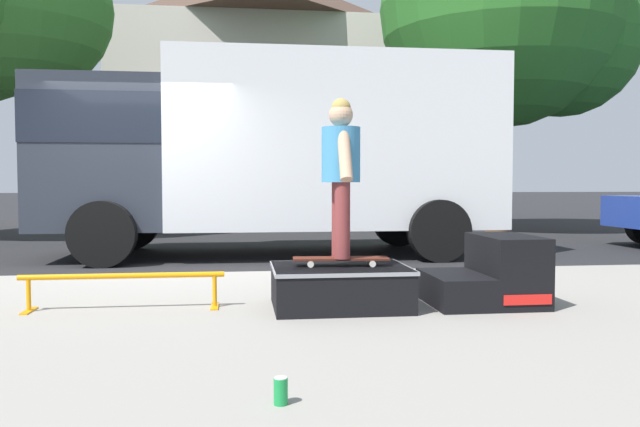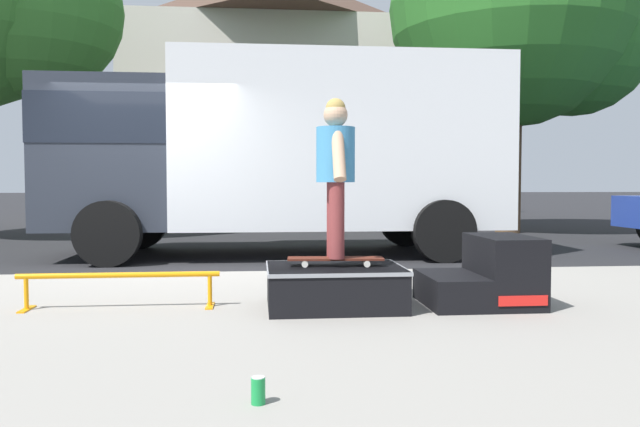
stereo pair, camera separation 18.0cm
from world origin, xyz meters
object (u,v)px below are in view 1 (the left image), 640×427
(grind_rail, at_px, (123,282))
(soda_can, at_px, (281,391))
(skate_box, at_px, (340,285))
(street_tree_neighbour, at_px, (514,15))
(skater_kid, at_px, (341,164))
(kicker_ramp, at_px, (491,276))
(box_truck, at_px, (270,147))
(skateboard, at_px, (341,259))

(grind_rail, distance_m, soda_can, 2.59)
(skate_box, distance_m, grind_rail, 1.75)
(street_tree_neighbour, bearing_deg, skater_kid, -121.54)
(grind_rail, relative_size, skater_kid, 1.25)
(grind_rail, xyz_separation_m, street_tree_neighbour, (7.16, 8.69, 4.63))
(skater_kid, bearing_deg, kicker_ramp, -0.85)
(street_tree_neighbour, bearing_deg, skate_box, -121.53)
(skate_box, distance_m, soda_can, 2.28)
(skate_box, bearing_deg, kicker_ramp, -0.02)
(kicker_ramp, bearing_deg, box_truck, 108.27)
(skater_kid, bearing_deg, street_tree_neighbour, 58.46)
(skate_box, distance_m, skateboard, 0.21)
(skater_kid, relative_size, box_truck, 0.19)
(skate_box, bearing_deg, soda_can, -105.86)
(kicker_ramp, relative_size, skateboard, 1.13)
(street_tree_neighbour, bearing_deg, box_truck, -145.57)
(skateboard, height_order, street_tree_neighbour, street_tree_neighbour)
(street_tree_neighbour, bearing_deg, grind_rail, -129.47)
(grind_rail, height_order, street_tree_neighbour, street_tree_neighbour)
(grind_rail, bearing_deg, skateboard, -3.98)
(skateboard, xyz_separation_m, soda_can, (-0.63, -2.21, -0.33))
(skateboard, height_order, soda_can, skateboard)
(skate_box, xyz_separation_m, skater_kid, (0.01, 0.02, 0.98))
(skater_kid, height_order, soda_can, skater_kid)
(box_truck, bearing_deg, skateboard, -86.00)
(skate_box, height_order, grind_rail, skate_box)
(skate_box, relative_size, skater_kid, 0.85)
(kicker_ramp, relative_size, skater_kid, 0.70)
(soda_can, relative_size, street_tree_neighbour, 0.02)
(soda_can, height_order, street_tree_neighbour, street_tree_neighbour)
(skate_box, relative_size, soda_can, 8.74)
(skateboard, bearing_deg, skate_box, -116.83)
(skate_box, bearing_deg, grind_rail, 175.39)
(skate_box, xyz_separation_m, skateboard, (0.01, 0.02, 0.21))
(kicker_ramp, xyz_separation_m, soda_can, (-1.91, -2.19, -0.18))
(skateboard, distance_m, box_truck, 5.03)
(skateboard, xyz_separation_m, street_tree_neighbour, (5.41, 8.81, 4.46))
(grind_rail, height_order, soda_can, grind_rail)
(box_truck, distance_m, street_tree_neighbour, 7.70)
(skate_box, distance_m, box_truck, 5.10)
(skater_kid, bearing_deg, skateboard, 90.00)
(skater_kid, height_order, box_truck, box_truck)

